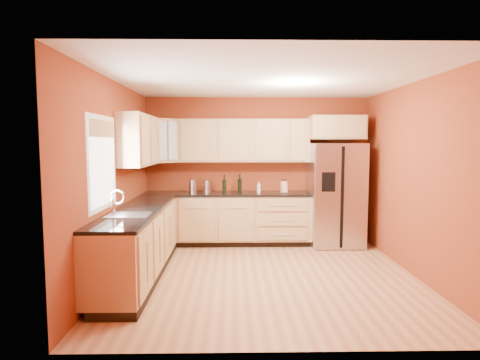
% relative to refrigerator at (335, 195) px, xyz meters
% --- Properties ---
extents(floor, '(4.00, 4.00, 0.00)m').
position_rel_refrigerator_xyz_m(floor, '(-1.35, -1.62, -0.89)').
color(floor, '#AC6642').
rests_on(floor, ground).
extents(ceiling, '(4.00, 4.00, 0.00)m').
position_rel_refrigerator_xyz_m(ceiling, '(-1.35, -1.62, 1.71)').
color(ceiling, silver).
rests_on(ceiling, wall_back).
extents(wall_back, '(4.00, 0.04, 2.60)m').
position_rel_refrigerator_xyz_m(wall_back, '(-1.35, 0.38, 0.41)').
color(wall_back, maroon).
rests_on(wall_back, floor).
extents(wall_front, '(4.00, 0.04, 2.60)m').
position_rel_refrigerator_xyz_m(wall_front, '(-1.35, -3.62, 0.41)').
color(wall_front, maroon).
rests_on(wall_front, floor).
extents(wall_left, '(0.04, 4.00, 2.60)m').
position_rel_refrigerator_xyz_m(wall_left, '(-3.35, -1.62, 0.41)').
color(wall_left, maroon).
rests_on(wall_left, floor).
extents(wall_right, '(0.04, 4.00, 2.60)m').
position_rel_refrigerator_xyz_m(wall_right, '(0.65, -1.62, 0.41)').
color(wall_right, maroon).
rests_on(wall_right, floor).
extents(base_cabinets_back, '(2.90, 0.60, 0.88)m').
position_rel_refrigerator_xyz_m(base_cabinets_back, '(-1.90, 0.07, -0.45)').
color(base_cabinets_back, tan).
rests_on(base_cabinets_back, floor).
extents(base_cabinets_left, '(0.60, 2.80, 0.88)m').
position_rel_refrigerator_xyz_m(base_cabinets_left, '(-3.05, -1.62, -0.45)').
color(base_cabinets_left, tan).
rests_on(base_cabinets_left, floor).
extents(countertop_back, '(2.90, 0.62, 0.04)m').
position_rel_refrigerator_xyz_m(countertop_back, '(-1.90, 0.06, 0.01)').
color(countertop_back, black).
rests_on(countertop_back, base_cabinets_back).
extents(countertop_left, '(0.62, 2.80, 0.04)m').
position_rel_refrigerator_xyz_m(countertop_left, '(-3.04, -1.62, 0.01)').
color(countertop_left, black).
rests_on(countertop_left, base_cabinets_left).
extents(upper_cabinets_back, '(2.30, 0.33, 0.75)m').
position_rel_refrigerator_xyz_m(upper_cabinets_back, '(-1.60, 0.21, 0.94)').
color(upper_cabinets_back, tan).
rests_on(upper_cabinets_back, wall_back).
extents(upper_cabinets_left, '(0.33, 1.35, 0.75)m').
position_rel_refrigerator_xyz_m(upper_cabinets_left, '(-3.19, -0.90, 0.94)').
color(upper_cabinets_left, tan).
rests_on(upper_cabinets_left, wall_left).
extents(corner_upper_cabinet, '(0.67, 0.67, 0.75)m').
position_rel_refrigerator_xyz_m(corner_upper_cabinet, '(-3.02, 0.04, 0.94)').
color(corner_upper_cabinet, tan).
rests_on(corner_upper_cabinet, wall_back).
extents(over_fridge_cabinet, '(0.92, 0.60, 0.40)m').
position_rel_refrigerator_xyz_m(over_fridge_cabinet, '(0.00, 0.07, 1.16)').
color(over_fridge_cabinet, tan).
rests_on(over_fridge_cabinet, wall_back).
extents(refrigerator, '(0.90, 0.75, 1.78)m').
position_rel_refrigerator_xyz_m(refrigerator, '(0.00, 0.00, 0.00)').
color(refrigerator, '#B9B9BE').
rests_on(refrigerator, floor).
extents(window, '(0.03, 0.90, 1.00)m').
position_rel_refrigerator_xyz_m(window, '(-3.33, -2.12, 0.66)').
color(window, white).
rests_on(window, wall_left).
extents(sink_faucet, '(0.50, 0.42, 0.30)m').
position_rel_refrigerator_xyz_m(sink_faucet, '(-3.04, -2.12, 0.18)').
color(sink_faucet, silver).
rests_on(sink_faucet, countertop_left).
extents(canister_left, '(0.17, 0.17, 0.22)m').
position_rel_refrigerator_xyz_m(canister_left, '(-2.49, 0.08, 0.14)').
color(canister_left, '#B9B9BE').
rests_on(canister_left, countertop_back).
extents(canister_right, '(0.15, 0.15, 0.21)m').
position_rel_refrigerator_xyz_m(canister_right, '(-2.24, 0.12, 0.13)').
color(canister_right, '#B9B9BE').
rests_on(canister_right, countertop_back).
extents(wine_bottle_a, '(0.09, 0.09, 0.32)m').
position_rel_refrigerator_xyz_m(wine_bottle_a, '(-1.94, 0.05, 0.19)').
color(wine_bottle_a, black).
rests_on(wine_bottle_a, countertop_back).
extents(wine_bottle_b, '(0.09, 0.09, 0.32)m').
position_rel_refrigerator_xyz_m(wine_bottle_b, '(-1.66, 0.11, 0.19)').
color(wine_bottle_b, black).
rests_on(wine_bottle_b, countertop_back).
extents(knife_block, '(0.12, 0.11, 0.20)m').
position_rel_refrigerator_xyz_m(knife_block, '(-0.90, 0.03, 0.13)').
color(knife_block, tan).
rests_on(knife_block, countertop_back).
extents(soap_dispenser, '(0.08, 0.08, 0.18)m').
position_rel_refrigerator_xyz_m(soap_dispenser, '(-1.33, 0.09, 0.12)').
color(soap_dispenser, silver).
rests_on(soap_dispenser, countertop_back).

